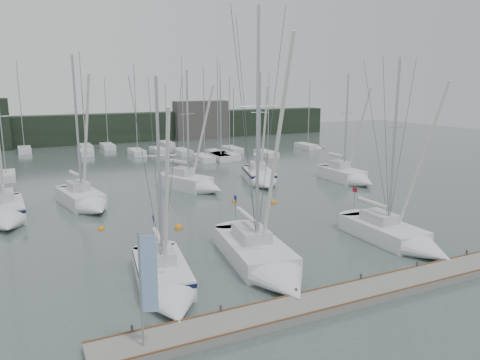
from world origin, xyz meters
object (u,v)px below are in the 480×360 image
at_px(sailboat_mid_a, 6,214).
at_px(buoy_b, 235,202).
at_px(sailboat_mid_d, 261,178).
at_px(sailboat_near_left, 166,284).
at_px(sailboat_mid_c, 196,184).
at_px(sailboat_mid_e, 350,177).
at_px(sailboat_near_center, 267,264).
at_px(buoy_d, 274,203).
at_px(sailboat_near_right, 403,240).
at_px(buoy_a, 179,228).
at_px(buoy_c, 101,229).
at_px(dock_banner, 146,280).
at_px(sailboat_mid_b, 86,202).

xyz_separation_m(sailboat_mid_a, buoy_b, (18.35, -2.02, -0.65)).
bearing_deg(sailboat_mid_d, sailboat_near_left, -111.98).
height_order(sailboat_mid_d, buoy_b, sailboat_mid_d).
height_order(sailboat_mid_c, sailboat_mid_e, sailboat_mid_c).
xyz_separation_m(sailboat_near_center, buoy_d, (8.11, 13.30, -0.55)).
distance_m(sailboat_near_right, sailboat_mid_a, 28.96).
distance_m(sailboat_mid_a, sailboat_mid_d, 24.30).
bearing_deg(buoy_a, buoy_c, 156.45).
relative_size(sailboat_near_center, buoy_a, 24.33).
xyz_separation_m(sailboat_near_left, dock_banner, (-2.21, -4.88, 2.62)).
distance_m(sailboat_mid_b, buoy_c, 6.33).
xyz_separation_m(sailboat_near_right, buoy_b, (-4.81, 15.37, -0.52)).
height_order(sailboat_near_center, buoy_d, sailboat_near_center).
relative_size(sailboat_near_right, buoy_d, 22.85).
relative_size(sailboat_mid_d, dock_banner, 2.66).
bearing_deg(sailboat_mid_e, buoy_c, -169.66).
height_order(sailboat_mid_c, buoy_c, sailboat_mid_c).
bearing_deg(sailboat_mid_c, sailboat_mid_b, 168.00).
bearing_deg(sailboat_mid_d, sailboat_mid_b, -156.22).
distance_m(sailboat_near_left, sailboat_near_right, 15.84).
distance_m(sailboat_near_right, sailboat_mid_d, 20.90).
distance_m(sailboat_near_center, dock_banner, 9.81).
distance_m(sailboat_near_right, buoy_c, 21.01).
bearing_deg(buoy_c, dock_banner, -93.66).
relative_size(sailboat_mid_e, buoy_d, 21.38).
distance_m(sailboat_mid_b, buoy_d, 16.07).
distance_m(buoy_a, buoy_c, 5.61).
height_order(sailboat_mid_a, buoy_d, sailboat_mid_a).
height_order(sailboat_near_center, sailboat_mid_d, sailboat_near_center).
relative_size(sailboat_near_center, sailboat_mid_a, 1.18).
bearing_deg(buoy_c, sailboat_mid_a, 141.17).
bearing_deg(dock_banner, sailboat_mid_d, 78.53).
distance_m(sailboat_near_center, sailboat_mid_e, 25.99).
xyz_separation_m(sailboat_mid_a, buoy_c, (6.21, -4.99, -0.65)).
height_order(sailboat_near_left, sailboat_near_right, sailboat_near_right).
bearing_deg(buoy_a, sailboat_mid_b, 121.55).
distance_m(sailboat_mid_e, buoy_a, 22.57).
xyz_separation_m(buoy_a, buoy_c, (-5.14, 2.24, 0.00)).
relative_size(sailboat_near_center, buoy_d, 27.51).
distance_m(sailboat_near_left, dock_banner, 5.97).
distance_m(sailboat_mid_c, buoy_a, 12.14).
xyz_separation_m(dock_banner, buoy_d, (16.17, 18.25, -3.15)).
bearing_deg(sailboat_mid_a, buoy_d, -12.36).
xyz_separation_m(sailboat_mid_e, buoy_d, (-11.49, -3.77, -0.61)).
relative_size(sailboat_near_center, dock_banner, 3.37).
bearing_deg(buoy_b, sailboat_near_center, -108.82).
bearing_deg(sailboat_mid_c, sailboat_mid_d, -25.00).
relative_size(sailboat_mid_a, sailboat_mid_c, 1.07).
distance_m(sailboat_near_right, sailboat_mid_e, 19.74).
height_order(sailboat_near_right, buoy_a, sailboat_near_right).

